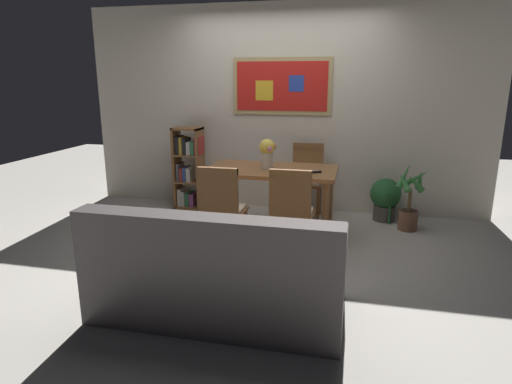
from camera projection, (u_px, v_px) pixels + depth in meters
ground_plane at (258, 245)px, 4.54m from camera, size 12.00×12.00×0.00m
wall_back_with_painting at (283, 109)px, 5.59m from camera, size 5.20×0.14×2.60m
dining_table at (271, 178)px, 4.73m from camera, size 1.40×0.82×0.75m
dining_chair_near_right at (291, 207)px, 4.02m from camera, size 0.40×0.41×0.91m
dining_chair_near_left at (221, 204)px, 4.12m from camera, size 0.40×0.41×0.91m
dining_chair_far_right at (307, 174)px, 5.39m from camera, size 0.40×0.41×0.91m
leather_couch at (218, 275)px, 3.14m from camera, size 1.80×0.84×0.84m
bookshelf at (188, 168)px, 5.76m from camera, size 0.37×0.28×1.08m
potted_ivy at (385, 198)px, 5.29m from camera, size 0.37×0.37×0.59m
potted_palm at (410, 202)px, 4.95m from camera, size 0.40×0.40×0.77m
flower_vase at (267, 152)px, 4.65m from camera, size 0.18×0.18×0.32m
tv_remote at (314, 172)px, 4.49m from camera, size 0.16×0.10×0.02m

